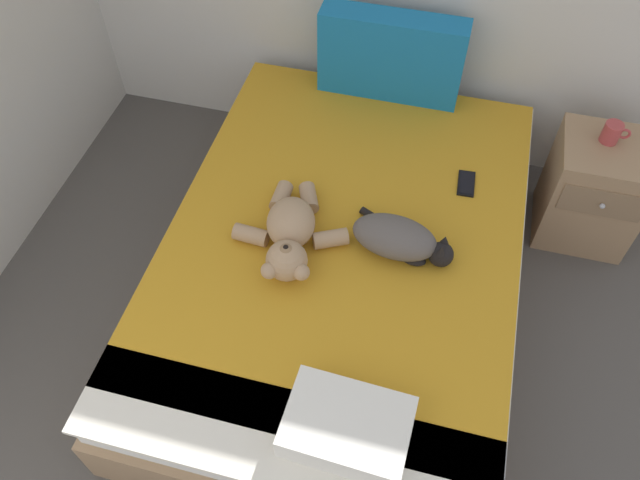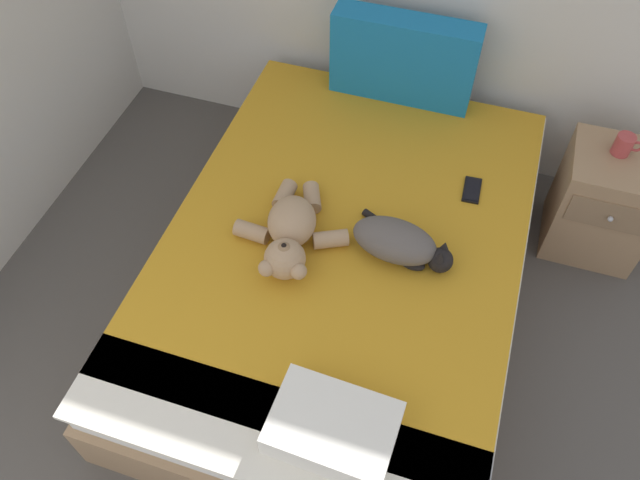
{
  "view_description": "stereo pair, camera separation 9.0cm",
  "coord_description": "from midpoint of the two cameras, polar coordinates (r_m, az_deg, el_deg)",
  "views": [
    {
      "loc": [
        1.92,
        1.17,
        2.49
      ],
      "look_at": [
        1.53,
        2.65,
        0.51
      ],
      "focal_mm": 35.37,
      "sensor_mm": 36.0,
      "label": 1
    },
    {
      "loc": [
        2.0,
        1.19,
        2.49
      ],
      "look_at": [
        1.53,
        2.65,
        0.51
      ],
      "focal_mm": 35.37,
      "sensor_mm": 36.0,
      "label": 2
    }
  ],
  "objects": [
    {
      "name": "nightstand",
      "position": [
        3.24,
        24.94,
        3.06
      ],
      "size": [
        0.42,
        0.41,
        0.55
      ],
      "color": "#9E7A56",
      "rests_on": "ground_plane"
    },
    {
      "name": "mug",
      "position": [
        3.05,
        26.59,
        7.69
      ],
      "size": [
        0.12,
        0.08,
        0.09
      ],
      "color": "#B23F3F",
      "rests_on": "nightstand"
    },
    {
      "name": "cat",
      "position": [
        2.48,
        8.22,
        -0.26
      ],
      "size": [
        0.42,
        0.28,
        0.15
      ],
      "color": "#59514C",
      "rests_on": "bed"
    },
    {
      "name": "cell_phone",
      "position": [
        2.81,
        14.48,
        4.39
      ],
      "size": [
        0.08,
        0.15,
        0.01
      ],
      "color": "black",
      "rests_on": "bed"
    },
    {
      "name": "throw_pillow",
      "position": [
        2.1,
        2.47,
        -16.65
      ],
      "size": [
        0.41,
        0.3,
        0.11
      ],
      "primitive_type": "cube",
      "rotation": [
        0.0,
        0.0,
        -0.04
      ],
      "color": "white",
      "rests_on": "bed"
    },
    {
      "name": "bed",
      "position": [
        2.76,
        3.04,
        -2.71
      ],
      "size": [
        1.48,
        2.08,
        0.47
      ],
      "color": "#9E7A56",
      "rests_on": "ground_plane"
    },
    {
      "name": "patterned_cushion",
      "position": [
        3.1,
        8.42,
        15.89
      ],
      "size": [
        0.68,
        0.15,
        0.42
      ],
      "color": "#1972AD",
      "rests_on": "bed"
    },
    {
      "name": "teddy_bear",
      "position": [
        2.48,
        -1.69,
        0.64
      ],
      "size": [
        0.46,
        0.54,
        0.17
      ],
      "color": "tan",
      "rests_on": "bed"
    }
  ]
}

